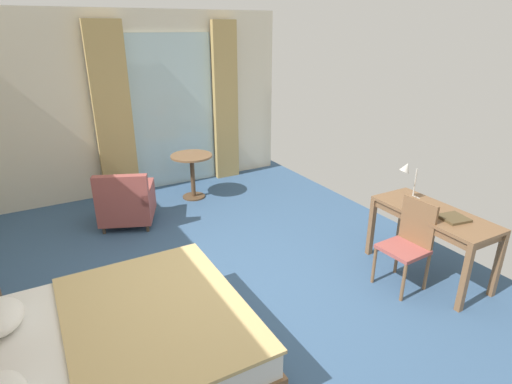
% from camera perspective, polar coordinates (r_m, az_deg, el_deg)
% --- Properties ---
extents(ground, '(5.65, 7.53, 0.10)m').
position_cam_1_polar(ground, '(4.54, -3.60, -14.18)').
color(ground, '#38567A').
extents(wall_back, '(5.25, 0.12, 2.87)m').
position_cam_1_polar(wall_back, '(7.10, -16.82, 11.35)').
color(wall_back, beige).
rests_on(wall_back, ground).
extents(balcony_glass_door, '(1.49, 0.02, 2.52)m').
position_cam_1_polar(balcony_glass_door, '(7.23, -11.54, 10.60)').
color(balcony_glass_door, silver).
rests_on(balcony_glass_door, ground).
extents(curtain_panel_left, '(0.56, 0.10, 2.72)m').
position_cam_1_polar(curtain_panel_left, '(6.88, -19.04, 10.13)').
color(curtain_panel_left, tan).
rests_on(curtain_panel_left, ground).
extents(curtain_panel_right, '(0.44, 0.10, 2.72)m').
position_cam_1_polar(curtain_panel_right, '(7.47, -4.19, 12.09)').
color(curtain_panel_right, tan).
rests_on(curtain_panel_right, ground).
extents(bed, '(2.13, 1.81, 1.11)m').
position_cam_1_polar(bed, '(3.61, -19.95, -20.04)').
color(bed, brown).
rests_on(bed, ground).
extents(writing_desk, '(0.59, 1.33, 0.76)m').
position_cam_1_polar(writing_desk, '(4.89, 23.18, -3.50)').
color(writing_desk, brown).
rests_on(writing_desk, ground).
extents(desk_chair, '(0.43, 0.45, 0.96)m').
position_cam_1_polar(desk_chair, '(4.65, 20.28, -6.19)').
color(desk_chair, '#9E4C47').
rests_on(desk_chair, ground).
extents(desk_lamp, '(0.30, 0.17, 0.48)m').
position_cam_1_polar(desk_lamp, '(4.93, 20.15, 2.16)').
color(desk_lamp, '#B7B2A8').
rests_on(desk_lamp, writing_desk).
extents(closed_book, '(0.30, 0.29, 0.03)m').
position_cam_1_polar(closed_book, '(4.73, 25.50, -3.26)').
color(closed_book, brown).
rests_on(closed_book, writing_desk).
extents(armchair_by_window, '(0.92, 0.92, 0.82)m').
position_cam_1_polar(armchair_by_window, '(6.03, -17.35, -1.44)').
color(armchair_by_window, '#9E4C47').
rests_on(armchair_by_window, ground).
extents(round_cafe_table, '(0.66, 0.66, 0.72)m').
position_cam_1_polar(round_cafe_table, '(6.72, -8.77, 3.50)').
color(round_cafe_table, brown).
rests_on(round_cafe_table, ground).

